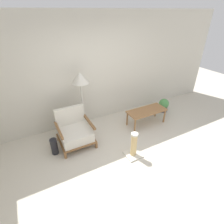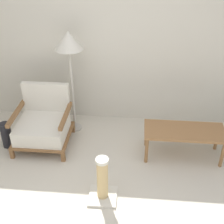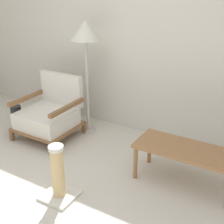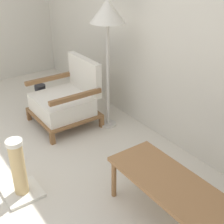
{
  "view_description": "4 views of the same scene",
  "coord_description": "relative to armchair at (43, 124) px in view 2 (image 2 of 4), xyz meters",
  "views": [
    {
      "loc": [
        -1.56,
        -1.88,
        2.67
      ],
      "look_at": [
        0.13,
        1.3,
        0.55
      ],
      "focal_mm": 28.0,
      "sensor_mm": 36.0,
      "label": 1
    },
    {
      "loc": [
        0.45,
        -2.18,
        2.74
      ],
      "look_at": [
        0.13,
        1.3,
        0.55
      ],
      "focal_mm": 50.0,
      "sensor_mm": 36.0,
      "label": 2
    },
    {
      "loc": [
        1.83,
        -1.56,
        1.99
      ],
      "look_at": [
        0.13,
        1.3,
        0.55
      ],
      "focal_mm": 50.0,
      "sensor_mm": 36.0,
      "label": 3
    },
    {
      "loc": [
        2.35,
        -0.26,
        1.98
      ],
      "look_at": [
        0.13,
        1.3,
        0.55
      ],
      "focal_mm": 50.0,
      "sensor_mm": 36.0,
      "label": 4
    }
  ],
  "objects": [
    {
      "name": "ground_plane",
      "position": [
        0.82,
        -1.28,
        -0.32
      ],
      "size": [
        14.0,
        14.0,
        0.0
      ],
      "primitive_type": "plane",
      "color": "beige"
    },
    {
      "name": "scratching_post",
      "position": [
        0.94,
        -0.96,
        -0.09
      ],
      "size": [
        0.32,
        0.32,
        0.57
      ],
      "color": "beige",
      "rests_on": "ground_plane"
    },
    {
      "name": "wall_back",
      "position": [
        0.82,
        0.79,
        1.03
      ],
      "size": [
        8.0,
        0.06,
        2.7
      ],
      "color": "beige",
      "rests_on": "ground_plane"
    },
    {
      "name": "coffee_table",
      "position": [
        1.91,
        -0.12,
        0.05
      ],
      "size": [
        1.04,
        0.44,
        0.41
      ],
      "color": "olive",
      "rests_on": "ground_plane"
    },
    {
      "name": "floor_lamp",
      "position": [
        0.36,
        0.38,
        1.0
      ],
      "size": [
        0.39,
        0.39,
        1.51
      ],
      "color": "#B7B2A8",
      "rests_on": "ground_plane"
    },
    {
      "name": "vase",
      "position": [
        -0.5,
        -0.13,
        -0.13
      ],
      "size": [
        0.15,
        0.15,
        0.37
      ],
      "primitive_type": "cylinder",
      "color": "black",
      "rests_on": "ground_plane"
    },
    {
      "name": "armchair",
      "position": [
        0.0,
        0.0,
        0.0
      ],
      "size": [
        0.74,
        0.72,
        0.8
      ],
      "color": "brown",
      "rests_on": "ground_plane"
    }
  ]
}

